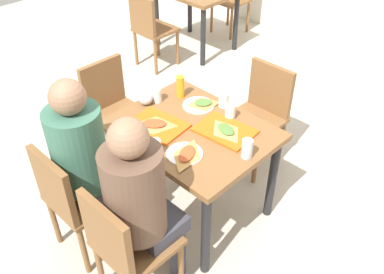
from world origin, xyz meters
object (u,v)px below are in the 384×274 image
object	(u,v)px
chair_far_side	(261,110)
plastic_cup_d	(230,112)
person_in_red	(86,155)
paper_plate_near_edge	(185,154)
tray_red_far	(225,131)
pizza_slice_a	(155,124)
chair_near_right	(124,244)
chair_left_end	(112,105)
background_table	(196,0)
person_in_brown_jacket	(141,198)
background_chair_near	(150,26)
plastic_cup_b	(155,147)
foil_bundle	(146,98)
main_table	(192,141)
plastic_cup_a	(224,100)
pizza_slice_d	(187,154)
soda_can	(247,149)
paper_plate_center	(198,105)
pizza_slice_c	(203,103)
pizza_slice_b	(226,130)
plastic_cup_c	(157,95)
tray_red_near	(158,125)
condiment_bottle	(180,87)

from	to	relation	value
chair_far_side	plastic_cup_d	distance (m)	0.60
person_in_red	paper_plate_near_edge	bearing A→B (deg)	46.36
tray_red_far	pizza_slice_a	xyz separation A→B (m)	(-0.36, -0.28, 0.02)
chair_near_right	person_in_red	size ratio (longest dim) A/B	0.67
chair_left_end	background_table	xyz separation A→B (m)	(-0.98, 1.98, 0.11)
person_in_brown_jacket	background_chair_near	xyz separation A→B (m)	(-2.12, 1.89, -0.25)
person_in_red	pizza_slice_a	bearing A→B (deg)	81.45
plastic_cup_b	plastic_cup_d	world-z (taller)	same
person_in_red	foil_bundle	distance (m)	0.65
main_table	plastic_cup_a	size ratio (longest dim) A/B	10.08
main_table	plastic_cup_a	bearing A→B (deg)	94.27
plastic_cup_b	background_chair_near	world-z (taller)	background_chair_near
pizza_slice_d	background_chair_near	xyz separation A→B (m)	(-2.04, 1.47, -0.25)
plastic_cup_a	foil_bundle	bearing A→B (deg)	-138.42
soda_can	plastic_cup_a	bearing A→B (deg)	144.97
main_table	person_in_brown_jacket	distance (m)	0.70
chair_near_right	paper_plate_center	bearing A→B (deg)	111.96
pizza_slice_c	chair_near_right	bearing A→B (deg)	-69.52
paper_plate_near_edge	plastic_cup_b	bearing A→B (deg)	-136.58
chair_near_right	person_in_red	bearing A→B (deg)	164.46
plastic_cup_b	foil_bundle	bearing A→B (deg)	144.97
chair_left_end	pizza_slice_a	size ratio (longest dim) A/B	3.29
pizza_slice_d	person_in_red	bearing A→B (deg)	-135.67
pizza_slice_c	pizza_slice_d	xyz separation A→B (m)	(0.31, -0.47, 0.00)
pizza_slice_b	pizza_slice_c	distance (m)	0.35
person_in_red	person_in_brown_jacket	distance (m)	0.50
plastic_cup_d	plastic_cup_c	bearing A→B (deg)	-158.48
plastic_cup_d	background_table	bearing A→B (deg)	138.72
person_in_red	pizza_slice_b	distance (m)	0.87
tray_red_near	pizza_slice_a	distance (m)	0.03
main_table	background_table	world-z (taller)	same
paper_plate_center	foil_bundle	bearing A→B (deg)	-139.30
person_in_red	foil_bundle	bearing A→B (deg)	105.84
plastic_cup_b	background_table	world-z (taller)	plastic_cup_b
pizza_slice_b	plastic_cup_c	size ratio (longest dim) A/B	2.27
plastic_cup_b	plastic_cup_c	distance (m)	0.58
tray_red_near	plastic_cup_b	size ratio (longest dim) A/B	3.60
pizza_slice_b	background_chair_near	bearing A→B (deg)	151.01
background_table	person_in_red	bearing A→B (deg)	-58.42
chair_left_end	pizza_slice_d	bearing A→B (deg)	-11.86
chair_far_side	plastic_cup_a	bearing A→B (deg)	-93.25
person_in_red	condiment_bottle	world-z (taller)	person_in_red
tray_red_far	condiment_bottle	xyz separation A→B (m)	(-0.50, 0.10, 0.07)
pizza_slice_b	plastic_cup_b	world-z (taller)	plastic_cup_b
pizza_slice_d	plastic_cup_d	xyz separation A→B (m)	(-0.08, 0.48, 0.03)
chair_far_side	condiment_bottle	distance (m)	0.72
paper_plate_center	paper_plate_near_edge	world-z (taller)	same
paper_plate_center	foil_bundle	xyz separation A→B (m)	(-0.28, -0.24, 0.05)
tray_red_near	paper_plate_center	xyz separation A→B (m)	(0.03, 0.36, -0.00)
plastic_cup_d	paper_plate_near_edge	bearing A→B (deg)	-83.97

